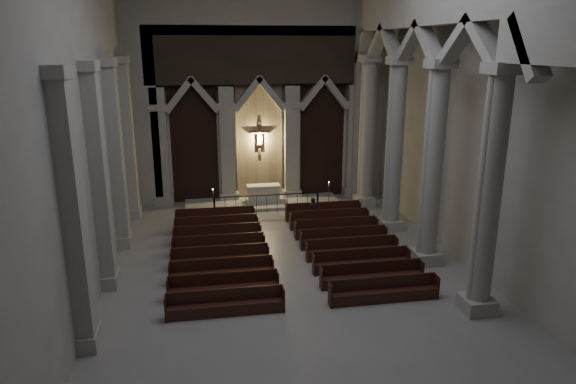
% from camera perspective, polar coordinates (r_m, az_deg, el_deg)
% --- Properties ---
extents(room, '(24.00, 24.10, 12.00)m').
position_cam_1_polar(room, '(16.83, 1.40, 12.97)').
color(room, gray).
rests_on(room, ground).
extents(sanctuary_wall, '(14.00, 0.77, 12.00)m').
position_cam_1_polar(sanctuary_wall, '(28.28, -3.25, 12.14)').
color(sanctuary_wall, '#A9A69E').
rests_on(sanctuary_wall, ground).
extents(right_arcade, '(1.00, 24.00, 12.00)m').
position_cam_1_polar(right_arcade, '(19.87, 16.83, 13.42)').
color(right_arcade, '#A9A69E').
rests_on(right_arcade, ground).
extents(left_pilasters, '(0.60, 13.00, 8.03)m').
position_cam_1_polar(left_pilasters, '(20.80, -19.24, 2.36)').
color(left_pilasters, '#A9A69E').
rests_on(left_pilasters, ground).
extents(sanctuary_step, '(8.50, 2.60, 0.15)m').
position_cam_1_polar(sanctuary_step, '(28.55, -2.82, -1.20)').
color(sanctuary_step, '#A9A69E').
rests_on(sanctuary_step, ground).
extents(altar, '(1.83, 0.73, 0.93)m').
position_cam_1_polar(altar, '(28.46, -2.73, -0.11)').
color(altar, beige).
rests_on(altar, sanctuary_step).
extents(altar_rail, '(5.50, 0.09, 1.08)m').
position_cam_1_polar(altar_rail, '(26.67, -2.37, -0.99)').
color(altar_rail, black).
rests_on(altar_rail, ground).
extents(candle_stand_left, '(0.21, 0.21, 1.27)m').
position_cam_1_polar(candle_stand_left, '(27.37, -8.28, -1.52)').
color(candle_stand_left, '#925C2C').
rests_on(candle_stand_left, ground).
extents(candle_stand_right, '(0.26, 0.26, 1.52)m').
position_cam_1_polar(candle_stand_right, '(27.62, 4.51, -1.08)').
color(candle_stand_right, '#925C2C').
rests_on(candle_stand_right, ground).
extents(pews, '(9.27, 9.27, 0.86)m').
position_cam_1_polar(pews, '(21.49, -0.35, -6.47)').
color(pews, black).
rests_on(pews, ground).
extents(worshipper, '(0.56, 0.45, 1.32)m').
position_cam_1_polar(worshipper, '(25.28, 2.86, -2.10)').
color(worshipper, black).
rests_on(worshipper, ground).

